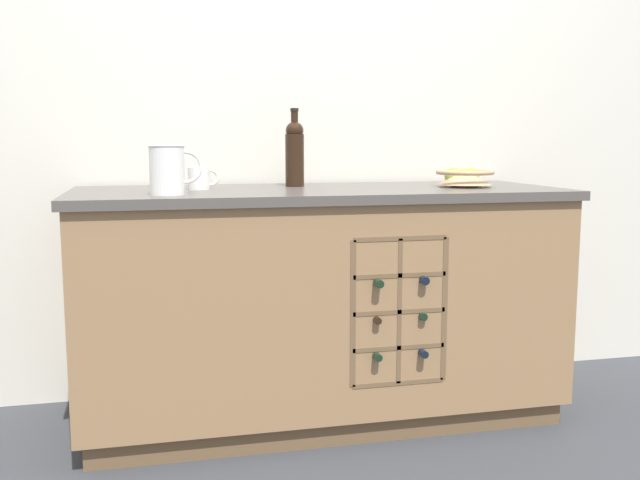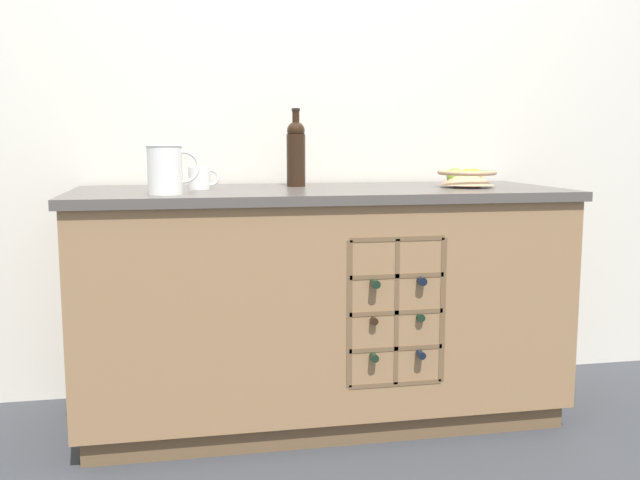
{
  "view_description": "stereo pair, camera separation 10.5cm",
  "coord_description": "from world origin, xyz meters",
  "px_view_note": "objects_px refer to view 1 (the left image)",
  "views": [
    {
      "loc": [
        -0.63,
        -2.67,
        1.09
      ],
      "look_at": [
        0.0,
        0.0,
        0.71
      ],
      "focal_mm": 40.0,
      "sensor_mm": 36.0,
      "label": 1
    },
    {
      "loc": [
        -0.53,
        -2.7,
        1.09
      ],
      "look_at": [
        0.0,
        0.0,
        0.71
      ],
      "focal_mm": 40.0,
      "sensor_mm": 36.0,
      "label": 2
    }
  ],
  "objects_px": {
    "ceramic_mug": "(200,178)",
    "white_pitcher": "(168,169)",
    "fruit_bowl": "(464,176)",
    "standing_wine_bottle": "(295,152)"
  },
  "relations": [
    {
      "from": "white_pitcher",
      "to": "standing_wine_bottle",
      "type": "distance_m",
      "value": 0.61
    },
    {
      "from": "standing_wine_bottle",
      "to": "ceramic_mug",
      "type": "bearing_deg",
      "value": -166.31
    },
    {
      "from": "white_pitcher",
      "to": "ceramic_mug",
      "type": "height_order",
      "value": "white_pitcher"
    },
    {
      "from": "white_pitcher",
      "to": "fruit_bowl",
      "type": "bearing_deg",
      "value": 7.81
    },
    {
      "from": "white_pitcher",
      "to": "ceramic_mug",
      "type": "distance_m",
      "value": 0.28
    },
    {
      "from": "fruit_bowl",
      "to": "standing_wine_bottle",
      "type": "relative_size",
      "value": 0.75
    },
    {
      "from": "fruit_bowl",
      "to": "ceramic_mug",
      "type": "distance_m",
      "value": 1.05
    },
    {
      "from": "white_pitcher",
      "to": "standing_wine_bottle",
      "type": "xyz_separation_m",
      "value": [
        0.51,
        0.34,
        0.05
      ]
    },
    {
      "from": "fruit_bowl",
      "to": "standing_wine_bottle",
      "type": "distance_m",
      "value": 0.69
    },
    {
      "from": "ceramic_mug",
      "to": "white_pitcher",
      "type": "bearing_deg",
      "value": -116.46
    }
  ]
}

